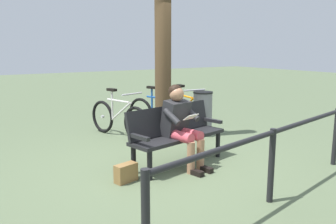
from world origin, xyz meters
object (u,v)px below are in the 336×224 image
litter_bin (203,113)px  handbag (126,173)px  bicycle_black (118,119)px  tree_trunk (163,36)px  bicycle_blue (159,115)px  person_reading (181,122)px  bench (175,130)px  bicycle_red (184,112)px

litter_bin → handbag: bearing=31.9°
handbag → bicycle_black: size_ratio=0.18×
tree_trunk → litter_bin: (-0.85, 0.12, -1.49)m
litter_bin → bicycle_blue: bearing=-44.2°
person_reading → bicycle_blue: 2.20m
litter_bin → bicycle_black: bicycle_black is taller
handbag → bicycle_black: bearing=-112.0°
person_reading → handbag: (0.93, 0.11, -0.54)m
bench → bicycle_black: 1.92m
litter_bin → bicycle_red: (0.05, -0.57, -0.07)m
handbag → bicycle_red: size_ratio=0.18×
litter_bin → bicycle_black: (1.52, -0.70, -0.07)m
bicycle_blue → bicycle_black: (0.87, -0.07, 0.00)m
bench → person_reading: size_ratio=1.39×
litter_bin → bicycle_red: 0.58m
person_reading → bicycle_blue: bearing=-124.1°
person_reading → handbag: size_ratio=4.00×
person_reading → tree_trunk: bearing=-124.3°
bench → person_reading: (0.01, 0.17, 0.16)m
person_reading → litter_bin: person_reading is taller
bicycle_black → bicycle_red: bearing=69.9°
bench → litter_bin: bearing=-152.1°
person_reading → tree_trunk: size_ratio=0.31×
person_reading → handbag: bearing=-5.1°
tree_trunk → bicycle_blue: bearing=-111.6°
bicycle_blue → bicycle_black: bearing=-113.1°
handbag → bicycle_blue: (-1.75, -2.13, 0.24)m
bench → handbag: 1.06m
bench → bicycle_red: bearing=-140.3°
bicycle_red → bench: bearing=-32.4°
bicycle_blue → handbag: bearing=-58.3°
handbag → tree_trunk: 2.88m
handbag → bicycle_red: 3.15m
person_reading → bicycle_red: person_reading is taller
bench → bicycle_red: 2.28m
litter_bin → bicycle_blue: (0.65, -0.63, -0.07)m
person_reading → bicycle_black: (0.05, -2.08, -0.31)m
tree_trunk → bicycle_red: bearing=-150.9°
bench → bicycle_blue: (-0.81, -1.85, -0.15)m
bicycle_red → bicycle_black: size_ratio=1.02×
handbag → bench: bearing=-163.4°
handbag → tree_trunk: bearing=-133.8°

